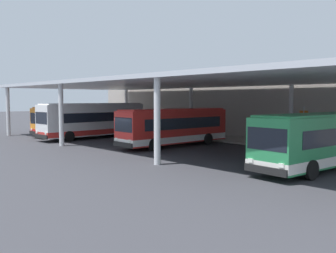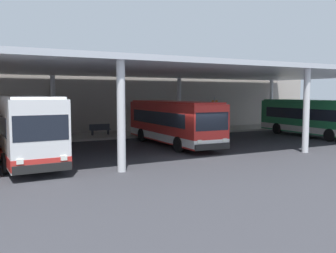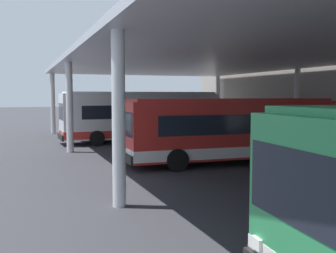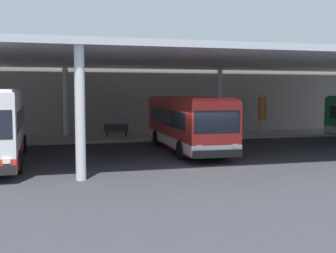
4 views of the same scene
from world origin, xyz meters
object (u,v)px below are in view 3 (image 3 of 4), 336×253
Objects in this scene: bus_nearest_bay at (135,116)px; bus_second_bay at (141,116)px; bench_waiting at (310,138)px; bus_middle_bay at (231,130)px.

bus_second_bay is at bearing -8.97° from bus_nearest_bay.
bus_nearest_bay is 3.71m from bus_second_bay.
bench_waiting is (10.96, 8.28, -0.99)m from bus_nearest_bay.
bench_waiting is (-3.06, 7.36, -0.99)m from bus_middle_bay.
bus_middle_bay is at bearing 3.79° from bus_nearest_bay.
bus_second_bay is (3.66, -0.58, 0.19)m from bus_nearest_bay.
bus_second_bay is 1.07× the size of bus_middle_bay.
bus_second_bay is 11.55m from bench_waiting.
bus_nearest_bay is at bearing -176.21° from bus_middle_bay.
bus_nearest_bay is 0.94× the size of bus_second_bay.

